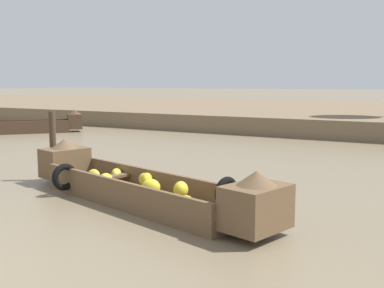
{
  "coord_description": "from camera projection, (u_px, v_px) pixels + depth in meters",
  "views": [
    {
      "loc": [
        5.89,
        -1.23,
        2.12
      ],
      "look_at": [
        1.04,
        7.33,
        0.81
      ],
      "focal_mm": 43.27,
      "sensor_mm": 36.0,
      "label": 1
    }
  ],
  "objects": [
    {
      "name": "ground_plane",
      "position": [
        207.0,
        160.0,
        12.84
      ],
      "size": [
        300.0,
        300.0,
        0.0
      ],
      "primitive_type": "plane",
      "color": "#7A6B51"
    },
    {
      "name": "riverbank_strip",
      "position": [
        337.0,
        113.0,
        26.65
      ],
      "size": [
        160.0,
        20.0,
        0.74
      ],
      "primitive_type": "cube",
      "color": "#756047",
      "rests_on": "ground"
    },
    {
      "name": "banana_boat",
      "position": [
        140.0,
        186.0,
        8.13
      ],
      "size": [
        5.8,
        2.41,
        0.93
      ],
      "color": "brown",
      "rests_on": "ground"
    },
    {
      "name": "cargo_boat_upstream",
      "position": [
        33.0,
        124.0,
        19.69
      ],
      "size": [
        3.29,
        3.55,
        0.96
      ],
      "color": "#473323",
      "rests_on": "ground"
    },
    {
      "name": "mooring_post",
      "position": [
        53.0,
        146.0,
        10.04
      ],
      "size": [
        0.14,
        0.14,
        1.51
      ],
      "primitive_type": "cylinder",
      "color": "#423323",
      "rests_on": "ground"
    }
  ]
}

